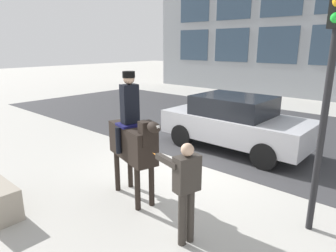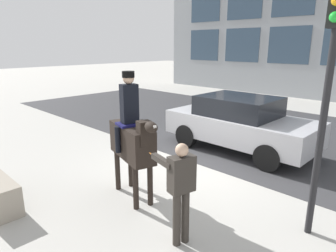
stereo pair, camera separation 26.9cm
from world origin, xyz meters
The scene contains 6 objects.
ground_plane centered at (0.00, 0.00, 0.00)m, with size 80.00×80.00×0.00m, color #B2AFA8.
road_surface centered at (0.00, 4.75, 0.00)m, with size 25.15×8.50×0.01m.
mounted_horse_lead centered at (0.11, -1.82, 1.30)m, with size 1.74×0.78×2.60m.
pedestrian_bystander centered at (1.80, -2.26, 0.99)m, with size 0.90×0.44×1.68m.
street_car_near_lane centered at (0.09, 2.28, 0.84)m, with size 4.35×2.03×1.62m.
traffic_light centered at (3.18, -0.54, 2.70)m, with size 0.24×0.29×4.03m.
Camera 1 is at (4.39, -5.57, 3.07)m, focal length 32.00 mm.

